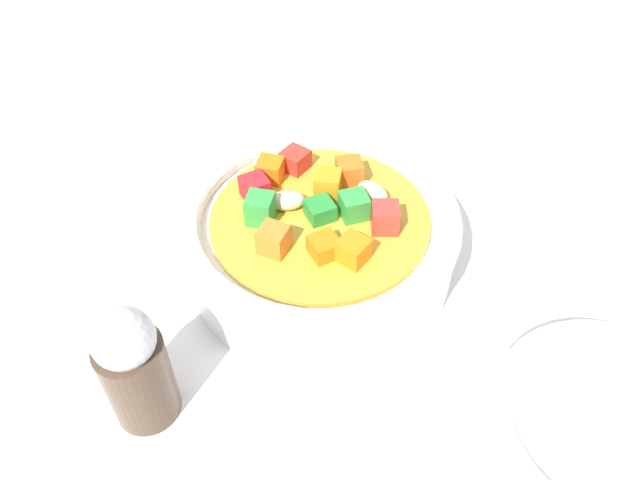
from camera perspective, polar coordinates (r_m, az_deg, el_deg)
The scene contains 5 objects.
ground_plane at distance 41.42cm, azimuth 0.00°, elevation -3.30°, with size 140.00×140.00×2.00cm, color silver.
soup_bowl_main at distance 38.64cm, azimuth -0.01°, elevation 0.41°, with size 17.15×17.15×6.25cm.
spoon at distance 52.04cm, azimuth 6.45°, elevation 10.40°, with size 5.00×20.24×0.92cm.
side_bowl_small at distance 34.48cm, azimuth 24.94°, elevation -16.08°, with size 11.69×11.69×4.06cm.
pepper_shaker at distance 32.66cm, azimuth -16.75°, elevation -11.16°, with size 3.48×3.48×7.90cm.
Camera 1 is at (-27.07, 2.11, 30.28)cm, focal length 34.74 mm.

